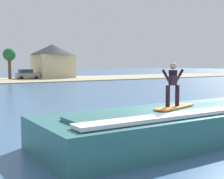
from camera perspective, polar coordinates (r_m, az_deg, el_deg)
The scene contains 8 objects.
ground_plane at distance 11.80m, azimuth 11.79°, elevation -9.73°, with size 260.00×260.00×0.00m, color #40648B.
wave_crest at distance 12.26m, azimuth 11.82°, elevation -6.27°, with size 10.89×3.87×1.29m.
surfboard at distance 11.79m, azimuth 11.49°, elevation -3.21°, with size 2.24×1.14×0.06m.
surfer at distance 11.72m, azimuth 11.19°, elevation 1.35°, with size 1.07×0.32×1.63m.
car_far_shore at distance 57.88m, azimuth -15.46°, elevation 2.72°, with size 4.09×2.16×1.86m.
house_gabled_white at distance 61.83m, azimuth -10.92°, elevation 5.48°, with size 8.73×8.73×6.65m.
tree_tall_bare at distance 57.48m, azimuth -18.47°, elevation 5.89°, with size 2.21×2.21×5.57m.
tree_short_bushy at distance 61.85m, azimuth -11.00°, elevation 6.39°, with size 2.67×2.67×6.06m.
Camera 1 is at (-7.98, -8.17, 2.96)m, focal length 49.40 mm.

